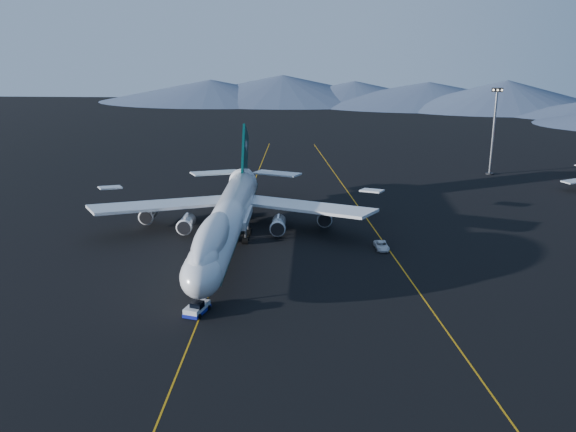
{
  "coord_description": "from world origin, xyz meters",
  "views": [
    {
      "loc": [
        17.29,
        -117.54,
        42.68
      ],
      "look_at": [
        11.73,
        1.86,
        6.0
      ],
      "focal_mm": 40.0,
      "sensor_mm": 36.0,
      "label": 1
    }
  ],
  "objects_px": {
    "boeing_747": "(227,219)",
    "service_van": "(382,246)",
    "pushback_tug": "(197,309)",
    "floodlight_mast": "(493,131)"
  },
  "relations": [
    {
      "from": "service_van",
      "to": "pushback_tug",
      "type": "bearing_deg",
      "value": -141.63
    },
    {
      "from": "pushback_tug",
      "to": "service_van",
      "type": "bearing_deg",
      "value": 60.58
    },
    {
      "from": "service_van",
      "to": "floodlight_mast",
      "type": "bearing_deg",
      "value": 54.52
    },
    {
      "from": "boeing_747",
      "to": "service_van",
      "type": "height_order",
      "value": "boeing_747"
    },
    {
      "from": "pushback_tug",
      "to": "floodlight_mast",
      "type": "bearing_deg",
      "value": 70.86
    },
    {
      "from": "boeing_747",
      "to": "pushback_tug",
      "type": "distance_m",
      "value": 29.99
    },
    {
      "from": "boeing_747",
      "to": "service_van",
      "type": "relative_size",
      "value": 13.78
    },
    {
      "from": "floodlight_mast",
      "to": "service_van",
      "type": "bearing_deg",
      "value": -119.68
    },
    {
      "from": "service_van",
      "to": "floodlight_mast",
      "type": "height_order",
      "value": "floodlight_mast"
    },
    {
      "from": "service_van",
      "to": "boeing_747",
      "type": "bearing_deg",
      "value": 174.71
    }
  ]
}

